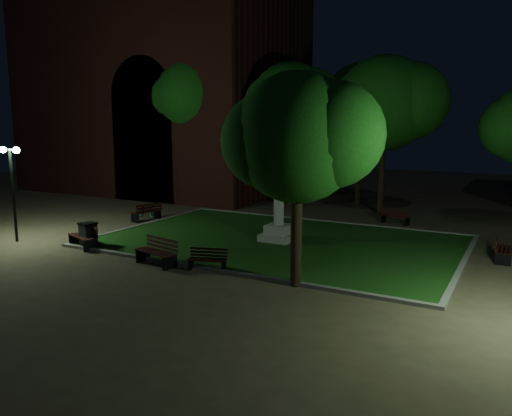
{
  "coord_description": "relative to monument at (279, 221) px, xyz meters",
  "views": [
    {
      "loc": [
        9.44,
        -17.28,
        5.16
      ],
      "look_at": [
        -0.59,
        1.0,
        1.62
      ],
      "focal_mm": 35.0,
      "sensor_mm": 36.0,
      "label": 1
    }
  ],
  "objects": [
    {
      "name": "bench_west_near",
      "position": [
        -6.74,
        -4.83,
        -0.51
      ],
      "size": [
        1.84,
        1.15,
        0.95
      ],
      "rotation": [
        0.0,
        0.0,
        -0.34
      ],
      "color": "black",
      "rests_on": "ground"
    },
    {
      "name": "lawn_kerb",
      "position": [
        0.0,
        0.0,
        -0.9
      ],
      "size": [
        15.4,
        10.4,
        0.12
      ],
      "color": "slate",
      "rests_on": "ground"
    },
    {
      "name": "tree_far_north",
      "position": [
        -0.07,
        11.95,
        5.71
      ],
      "size": [
        5.59,
        4.56,
        8.95
      ],
      "color": "black",
      "rests_on": "ground"
    },
    {
      "name": "bench_near_right",
      "position": [
        -0.34,
        -5.03,
        -0.6
      ],
      "size": [
        1.46,
        0.89,
        0.76
      ],
      "rotation": [
        0.0,
        0.0,
        0.32
      ],
      "color": "black",
      "rests_on": "ground"
    },
    {
      "name": "lamppost_nw",
      "position": [
        -10.83,
        8.59,
        2.13
      ],
      "size": [
        1.18,
        0.28,
        4.4
      ],
      "color": "black",
      "rests_on": "ground"
    },
    {
      "name": "building_main",
      "position": [
        -15.86,
        11.79,
        6.42
      ],
      "size": [
        20.0,
        12.0,
        15.0
      ],
      "color": "#411813",
      "rests_on": "ground"
    },
    {
      "name": "ground",
      "position": [
        0.0,
        -2.0,
        -0.96
      ],
      "size": [
        80.0,
        80.0,
        0.0
      ],
      "primitive_type": "plane",
      "color": "brown"
    },
    {
      "name": "tree_north_er",
      "position": [
        2.23,
        8.93,
        5.3
      ],
      "size": [
        6.53,
        5.33,
        8.93
      ],
      "color": "black",
      "rests_on": "ground"
    },
    {
      "name": "lamppost_sw",
      "position": [
        -10.21,
        -5.51,
        1.99
      ],
      "size": [
        1.18,
        0.28,
        4.17
      ],
      "color": "black",
      "rests_on": "ground"
    },
    {
      "name": "trash_bin",
      "position": [
        -6.58,
        -4.75,
        -0.42
      ],
      "size": [
        0.72,
        0.72,
        1.06
      ],
      "color": "black",
      "rests_on": "ground"
    },
    {
      "name": "tree_north_wl",
      "position": [
        -3.24,
        8.27,
        5.39
      ],
      "size": [
        5.92,
        4.83,
        8.77
      ],
      "color": "black",
      "rests_on": "ground"
    },
    {
      "name": "monument",
      "position": [
        0.0,
        0.0,
        0.0
      ],
      "size": [
        1.4,
        1.4,
        3.2
      ],
      "color": "#A49B94",
      "rests_on": "lawn"
    },
    {
      "name": "bench_right_side",
      "position": [
        8.79,
        1.34,
        -0.54
      ],
      "size": [
        0.6,
        1.62,
        0.88
      ],
      "rotation": [
        0.0,
        0.0,
        1.59
      ],
      "color": "black",
      "rests_on": "ground"
    },
    {
      "name": "bench_near_left",
      "position": [
        -2.33,
        -5.39,
        -0.49
      ],
      "size": [
        1.89,
        1.0,
        0.99
      ],
      "rotation": [
        0.0,
        0.0,
        -0.22
      ],
      "color": "black",
      "rests_on": "ground"
    },
    {
      "name": "lawn",
      "position": [
        0.0,
        0.0,
        -0.92
      ],
      "size": [
        15.0,
        10.0,
        0.08
      ],
      "primitive_type": "cube",
      "color": "#1A4412",
      "rests_on": "ground"
    },
    {
      "name": "bench_far_side",
      "position": [
        3.54,
        6.46,
        -0.58
      ],
      "size": [
        1.54,
        0.76,
        0.81
      ],
      "rotation": [
        0.0,
        0.0,
        2.97
      ],
      "color": "black",
      "rests_on": "ground"
    },
    {
      "name": "tree_nw",
      "position": [
        -9.72,
        7.75,
        6.02
      ],
      "size": [
        6.23,
        5.08,
        9.52
      ],
      "color": "black",
      "rests_on": "ground"
    },
    {
      "name": "bench_left_side",
      "position": [
        -8.38,
        1.0,
        -0.51
      ],
      "size": [
        0.91,
        1.8,
        0.94
      ],
      "rotation": [
        0.0,
        0.0,
        -1.76
      ],
      "color": "black",
      "rests_on": "ground"
    },
    {
      "name": "bicycle",
      "position": [
        -9.01,
        1.7,
        -0.57
      ],
      "size": [
        1.5,
        0.6,
        0.77
      ],
      "primitive_type": "imported",
      "rotation": [
        0.0,
        0.0,
        1.51
      ],
      "color": "black",
      "rests_on": "ground"
    },
    {
      "name": "tree_se",
      "position": [
        3.23,
        -5.15,
        3.77
      ],
      "size": [
        4.98,
        4.06,
        6.76
      ],
      "color": "black",
      "rests_on": "ground"
    }
  ]
}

